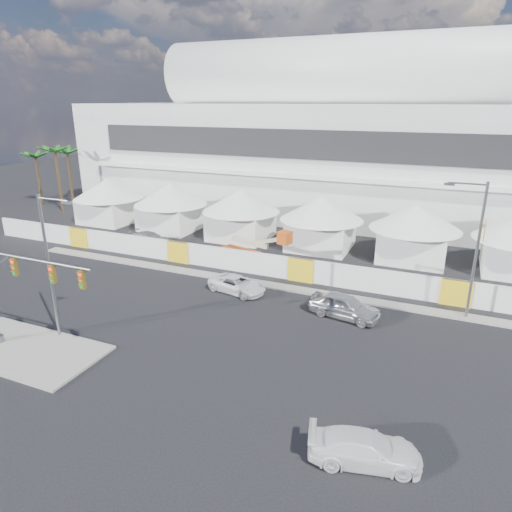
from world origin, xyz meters
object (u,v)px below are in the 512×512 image
at_px(pickup_curb, 237,285).
at_px(streetlight_curb, 475,242).
at_px(traffic_mast, 10,290).
at_px(sedan_silver, 344,306).
at_px(boom_lift, 246,252).
at_px(streetlight_median, 51,258).
at_px(pickup_near, 365,448).
at_px(lot_car_c, 150,239).

bearing_deg(pickup_curb, streetlight_curb, -70.82).
bearing_deg(traffic_mast, sedan_silver, 35.67).
distance_m(streetlight_curb, boom_lift, 19.65).
distance_m(pickup_curb, streetlight_curb, 17.31).
bearing_deg(traffic_mast, streetlight_median, 61.82).
bearing_deg(sedan_silver, pickup_curb, 93.27).
bearing_deg(streetlight_curb, pickup_near, -103.09).
xyz_separation_m(sedan_silver, boom_lift, (-10.96, 7.49, 0.20)).
xyz_separation_m(traffic_mast, streetlight_curb, (24.77, 15.49, 1.58)).
bearing_deg(boom_lift, pickup_curb, -55.49).
bearing_deg(lot_car_c, traffic_mast, -159.75).
bearing_deg(lot_car_c, sedan_silver, -104.79).
relative_size(sedan_silver, streetlight_median, 0.55).
bearing_deg(lot_car_c, boom_lift, -88.79).
bearing_deg(streetlight_curb, streetlight_median, -150.60).
bearing_deg(pickup_near, boom_lift, 22.06).
bearing_deg(lot_car_c, streetlight_curb, -94.03).
bearing_deg(traffic_mast, boom_lift, 72.76).
bearing_deg(sedan_silver, boom_lift, 65.17).
relative_size(pickup_curb, traffic_mast, 0.54).
bearing_deg(pickup_curb, lot_car_c, 72.81).
xyz_separation_m(pickup_curb, pickup_near, (12.65, -14.08, 0.03)).
relative_size(pickup_near, streetlight_curb, 0.49).
height_order(traffic_mast, streetlight_curb, streetlight_curb).
relative_size(pickup_near, boom_lift, 0.59).
bearing_deg(streetlight_median, pickup_curb, 57.08).
height_order(sedan_silver, streetlight_curb, streetlight_curb).
height_order(pickup_near, streetlight_median, streetlight_median).
distance_m(pickup_curb, boom_lift, 6.90).
distance_m(pickup_near, streetlight_median, 20.58).
height_order(sedan_silver, pickup_curb, sedan_silver).
relative_size(pickup_curb, boom_lift, 0.59).
relative_size(pickup_near, traffic_mast, 0.54).
bearing_deg(pickup_near, pickup_curb, 28.25).
bearing_deg(lot_car_c, pickup_near, -123.52).
bearing_deg(boom_lift, lot_car_c, -168.56).
height_order(pickup_near, traffic_mast, traffic_mast).
bearing_deg(streetlight_median, boom_lift, 74.24).
distance_m(pickup_curb, lot_car_c, 15.56).
bearing_deg(sedan_silver, streetlight_curb, -57.72).
bearing_deg(streetlight_median, sedan_silver, 32.35).
bearing_deg(streetlight_curb, lot_car_c, 170.23).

